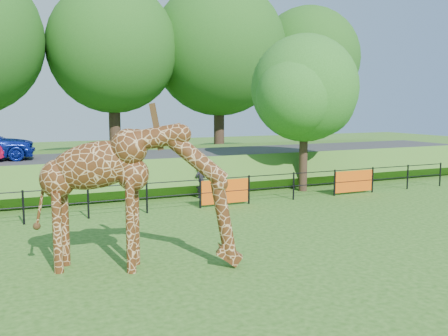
% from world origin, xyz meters
% --- Properties ---
extents(ground, '(90.00, 90.00, 0.00)m').
position_xyz_m(ground, '(0.00, 0.00, 0.00)').
color(ground, '#265314').
rests_on(ground, ground).
extents(giraffe, '(4.68, 2.65, 3.37)m').
position_xyz_m(giraffe, '(-1.79, 2.32, 1.68)').
color(giraffe, '#4E2810').
rests_on(giraffe, ground).
extents(perimeter_fence, '(28.07, 0.10, 1.10)m').
position_xyz_m(perimeter_fence, '(0.00, 8.00, 0.55)').
color(perimeter_fence, black).
rests_on(perimeter_fence, ground).
extents(embankment, '(40.00, 9.00, 1.30)m').
position_xyz_m(embankment, '(0.00, 15.50, 0.65)').
color(embankment, '#265314').
rests_on(embankment, ground).
extents(road, '(40.00, 5.00, 0.12)m').
position_xyz_m(road, '(0.00, 14.00, 1.36)').
color(road, '#2B2B2D').
rests_on(road, embankment).
extents(visitor, '(0.57, 0.44, 1.39)m').
position_xyz_m(visitor, '(2.78, 9.87, 0.70)').
color(visitor, black).
rests_on(visitor, ground).
extents(tree_east, '(5.40, 4.71, 6.76)m').
position_xyz_m(tree_east, '(7.60, 9.63, 4.28)').
color(tree_east, black).
rests_on(tree_east, ground).
extents(bg_tree_line, '(37.30, 8.80, 11.82)m').
position_xyz_m(bg_tree_line, '(1.89, 22.00, 7.19)').
color(bg_tree_line, black).
rests_on(bg_tree_line, ground).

